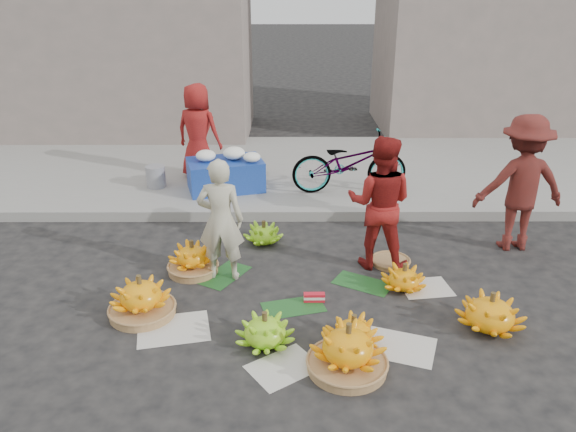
{
  "coord_description": "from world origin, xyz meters",
  "views": [
    {
      "loc": [
        -0.17,
        -5.31,
        3.22
      ],
      "look_at": [
        -0.15,
        0.64,
        0.7
      ],
      "focal_mm": 35.0,
      "sensor_mm": 36.0,
      "label": 1
    }
  ],
  "objects_px": {
    "bicycle": "(350,163)",
    "banana_bunch_0": "(141,298)",
    "vendor_cream": "(221,220)",
    "flower_table": "(226,173)",
    "banana_bunch_4": "(490,312)"
  },
  "relations": [
    {
      "from": "banana_bunch_4",
      "to": "bicycle",
      "type": "relative_size",
      "value": 0.39
    },
    {
      "from": "banana_bunch_0",
      "to": "flower_table",
      "type": "distance_m",
      "value": 3.5
    },
    {
      "from": "banana_bunch_4",
      "to": "flower_table",
      "type": "height_order",
      "value": "flower_table"
    },
    {
      "from": "vendor_cream",
      "to": "flower_table",
      "type": "height_order",
      "value": "vendor_cream"
    },
    {
      "from": "flower_table",
      "to": "banana_bunch_4",
      "type": "bearing_deg",
      "value": -66.64
    },
    {
      "from": "banana_bunch_0",
      "to": "banana_bunch_4",
      "type": "xyz_separation_m",
      "value": [
        3.51,
        -0.25,
        -0.02
      ]
    },
    {
      "from": "vendor_cream",
      "to": "banana_bunch_0",
      "type": "bearing_deg",
      "value": 49.6
    },
    {
      "from": "flower_table",
      "to": "bicycle",
      "type": "distance_m",
      "value": 1.95
    },
    {
      "from": "banana_bunch_4",
      "to": "vendor_cream",
      "type": "relative_size",
      "value": 0.49
    },
    {
      "from": "banana_bunch_4",
      "to": "bicycle",
      "type": "distance_m",
      "value": 3.76
    },
    {
      "from": "banana_bunch_4",
      "to": "flower_table",
      "type": "distance_m",
      "value": 4.75
    },
    {
      "from": "bicycle",
      "to": "banana_bunch_0",
      "type": "bearing_deg",
      "value": 139.19
    },
    {
      "from": "banana_bunch_0",
      "to": "bicycle",
      "type": "distance_m",
      "value": 4.17
    },
    {
      "from": "flower_table",
      "to": "bicycle",
      "type": "height_order",
      "value": "bicycle"
    },
    {
      "from": "vendor_cream",
      "to": "flower_table",
      "type": "relative_size",
      "value": 1.11
    }
  ]
}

